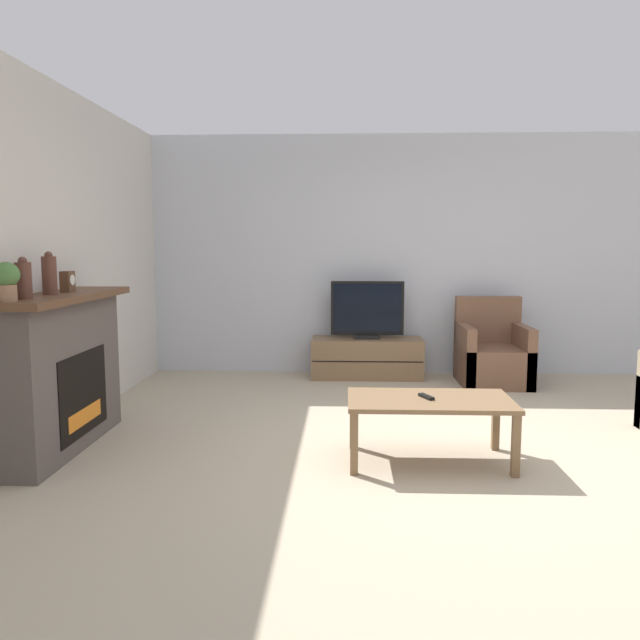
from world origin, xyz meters
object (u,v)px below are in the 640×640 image
object	(u,v)px
mantel_vase_left	(23,279)
tv	(367,312)
mantel_clock	(67,281)
fireplace	(60,371)
tv_stand	(367,358)
remote	(426,397)
coffee_table	(430,406)
mantel_vase_centre_left	(49,274)
armchair	(492,356)
potted_plant	(7,279)

from	to	relation	value
mantel_vase_left	tv	size ratio (longest dim) A/B	0.33
mantel_vase_left	mantel_clock	bearing A→B (deg)	89.93
fireplace	mantel_vase_left	size ratio (longest dim) A/B	5.82
tv_stand	remote	size ratio (longest dim) A/B	7.98
fireplace	mantel_clock	world-z (taller)	mantel_clock
tv_stand	coffee_table	size ratio (longest dim) A/B	1.11
mantel_vase_centre_left	armchair	distance (m)	4.44
mantel_vase_centre_left	remote	xyz separation A→B (m)	(2.57, -0.04, -0.82)
potted_plant	tv_stand	world-z (taller)	potted_plant
mantel_vase_centre_left	coffee_table	xyz separation A→B (m)	(2.59, -0.05, -0.88)
mantel_vase_centre_left	tv_stand	world-z (taller)	mantel_vase_centre_left
mantel_vase_centre_left	armchair	bearing A→B (deg)	34.24
potted_plant	armchair	bearing A→B (deg)	39.73
mantel_vase_centre_left	fireplace	bearing A→B (deg)	98.29
tv_stand	armchair	bearing A→B (deg)	-10.77
mantel_clock	potted_plant	xyz separation A→B (m)	(-0.00, -0.81, 0.06)
mantel_vase_centre_left	tv_stand	xyz separation A→B (m)	(2.26, 2.69, -1.05)
mantel_clock	mantel_vase_centre_left	bearing A→B (deg)	-90.16
mantel_vase_centre_left	tv	world-z (taller)	mantel_vase_centre_left
tv_stand	remote	distance (m)	2.75
coffee_table	mantel_vase_centre_left	bearing A→B (deg)	178.97
mantel_vase_centre_left	mantel_clock	world-z (taller)	mantel_vase_centre_left
mantel_clock	tv_stand	xyz separation A→B (m)	(2.26, 2.42, -0.98)
fireplace	tv	xyz separation A→B (m)	(2.27, 2.57, 0.16)
coffee_table	potted_plant	bearing A→B (deg)	-169.23
mantel_vase_left	remote	xyz separation A→B (m)	(2.57, 0.31, -0.80)
mantel_vase_centre_left	coffee_table	distance (m)	2.73
tv	armchair	bearing A→B (deg)	-10.68
fireplace	tv	bearing A→B (deg)	48.49
mantel_clock	remote	size ratio (longest dim) A/B	0.98
potted_plant	tv	bearing A→B (deg)	55.00
tv_stand	remote	xyz separation A→B (m)	(0.31, -2.73, 0.23)
remote	fireplace	bearing A→B (deg)	152.49
mantel_vase_centre_left	coffee_table	size ratio (longest dim) A/B	0.27
remote	mantel_vase_centre_left	bearing A→B (deg)	155.04
mantel_clock	tv	size ratio (longest dim) A/B	0.19
mantel_clock	tv_stand	world-z (taller)	mantel_clock
mantel_vase_left	coffee_table	size ratio (longest dim) A/B	0.24
mantel_clock	tv_stand	bearing A→B (deg)	46.98
armchair	remote	bearing A→B (deg)	-112.27
tv_stand	coffee_table	bearing A→B (deg)	-83.12
potted_plant	coffee_table	size ratio (longest dim) A/B	0.22
potted_plant	tv	xyz separation A→B (m)	(2.26, 3.22, -0.52)
tv_stand	tv	bearing A→B (deg)	-90.00
remote	tv	bearing A→B (deg)	72.36
tv_stand	armchair	xyz separation A→B (m)	(1.32, -0.25, 0.08)
potted_plant	tv	size ratio (longest dim) A/B	0.30
mantel_clock	tv_stand	size ratio (longest dim) A/B	0.12
mantel_vase_centre_left	mantel_vase_left	bearing A→B (deg)	-90.00
potted_plant	tv_stand	distance (m)	4.07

